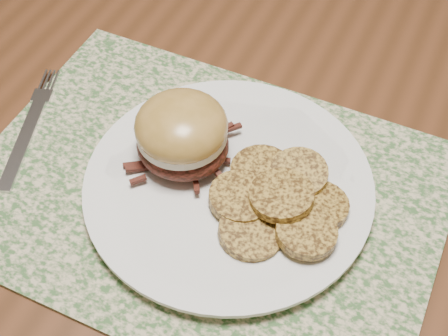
# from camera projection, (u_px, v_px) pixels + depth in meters

# --- Properties ---
(dining_table) EXTENTS (1.50, 0.90, 0.75)m
(dining_table) POSITION_uv_depth(u_px,v_px,m) (234.00, 144.00, 0.75)
(dining_table) COLOR #562F19
(dining_table) RESTS_ON ground
(placemat) EXTENTS (0.45, 0.33, 0.00)m
(placemat) POSITION_uv_depth(u_px,v_px,m) (204.00, 192.00, 0.60)
(placemat) COLOR #3C6232
(placemat) RESTS_ON dining_table
(dinner_plate) EXTENTS (0.26, 0.26, 0.02)m
(dinner_plate) POSITION_uv_depth(u_px,v_px,m) (229.00, 186.00, 0.60)
(dinner_plate) COLOR white
(dinner_plate) RESTS_ON placemat
(pork_sandwich) EXTENTS (0.11, 0.11, 0.07)m
(pork_sandwich) POSITION_uv_depth(u_px,v_px,m) (182.00, 134.00, 0.58)
(pork_sandwich) COLOR black
(pork_sandwich) RESTS_ON dinner_plate
(roasted_potatoes) EXTENTS (0.13, 0.15, 0.03)m
(roasted_potatoes) POSITION_uv_depth(u_px,v_px,m) (278.00, 200.00, 0.57)
(roasted_potatoes) COLOR #AB8332
(roasted_potatoes) RESTS_ON dinner_plate
(fork) EXTENTS (0.07, 0.17, 0.00)m
(fork) POSITION_uv_depth(u_px,v_px,m) (30.00, 125.00, 0.65)
(fork) COLOR #B5B5BC
(fork) RESTS_ON placemat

